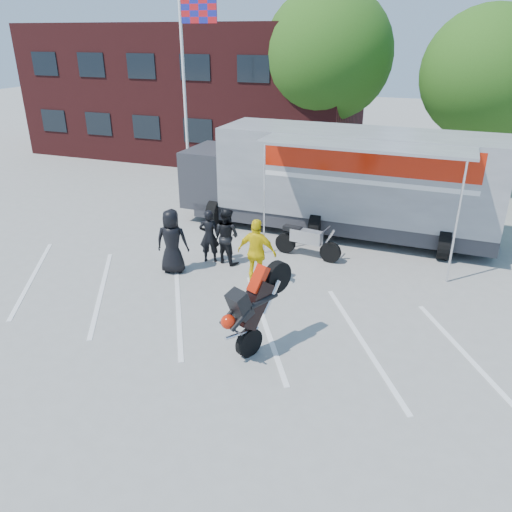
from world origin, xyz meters
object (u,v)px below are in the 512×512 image
Objects in this scene: spectator_leather_b at (209,236)px; parked_motorcycle at (307,257)px; transporter_truck at (338,232)px; spectator_leather_c at (227,236)px; flagpole at (189,73)px; spectator_leather_a at (172,241)px; tree_left at (328,55)px; tree_mid at (487,74)px; spectator_hivis at (257,252)px; stunt_bike_rider at (272,342)px.

parked_motorcycle is at bearing -171.26° from spectator_leather_b.
spectator_leather_c is (-2.69, -3.77, 0.88)m from transporter_truck.
flagpole is 4.13× the size of spectator_leather_a.
tree_left is at bearing -109.97° from spectator_leather_b.
parked_motorcycle is (-0.45, -2.55, 0.00)m from transporter_truck.
spectator_leather_c is (1.23, 1.17, -0.09)m from spectator_leather_a.
spectator_leather_a is (-8.31, -12.20, -3.98)m from tree_mid.
tree_mid is (11.24, 5.00, -0.11)m from flagpole.
spectator_leather_b is 0.87× the size of spectator_hivis.
spectator_leather_c is at bearing -151.16° from spectator_leather_a.
spectator_leather_c is 0.91× the size of spectator_hivis.
stunt_bike_rider is at bearing 143.37° from spectator_leather_c.
spectator_leather_b is 0.55m from spectator_leather_c.
parked_motorcycle is (-4.85, -9.82, -4.94)m from tree_mid.
spectator_leather_a reaches higher than spectator_hivis.
tree_left is 4.48× the size of spectator_hivis.
flagpole reaches higher than spectator_leather_c.
transporter_truck is 5.07× the size of stunt_bike_rider.
spectator_leather_b is at bearing -24.90° from spectator_hivis.
spectator_leather_c is at bearing -90.41° from tree_left.
spectator_leather_a is at bearing 132.86° from parked_motorcycle.
spectator_leather_b is at bearing 124.09° from parked_motorcycle.
flagpole is 8.30m from spectator_leather_b.
tree_left reaches higher than spectator_leather_b.
tree_left is at bearing 171.87° from tree_mid.
spectator_leather_b is (-2.76, -1.34, 0.84)m from parked_motorcycle.
spectator_leather_b is at bearing 157.86° from stunt_bike_rider.
tree_left reaches higher than flagpole.
flagpole is 0.93× the size of tree_left.
flagpole is 12.94m from stunt_bike_rider.
flagpole is 4.15× the size of spectator_hivis.
tree_mid is 3.44× the size of stunt_bike_rider.
tree_left reaches higher than stunt_bike_rider.
spectator_hivis is at bearing -104.07° from transporter_truck.
flagpole reaches higher than parked_motorcycle.
spectator_leather_b is 0.95× the size of spectator_leather_c.
tree_mid is (7.00, -1.00, -0.62)m from tree_left.
spectator_leather_c is (4.16, -6.04, -4.17)m from flagpole.
tree_mid reaches higher than spectator_hivis.
parked_motorcycle is 4.31m from spectator_leather_a.
parked_motorcycle is at bearing -98.90° from transporter_truck.
flagpole is at bearing -82.56° from spectator_leather_a.
tree_mid is 9.83m from transporter_truck.
spectator_leather_b is (0.69, 1.05, -0.13)m from spectator_leather_a.
tree_left is 13.93m from spectator_hivis.
transporter_truck is 5.87× the size of spectator_hivis.
spectator_leather_a is (-3.94, 2.52, 0.97)m from stunt_bike_rider.
flagpole reaches higher than transporter_truck.
spectator_hivis is (-1.34, 2.64, 0.96)m from stunt_bike_rider.
parked_motorcycle is (6.39, -4.82, -5.05)m from flagpole.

